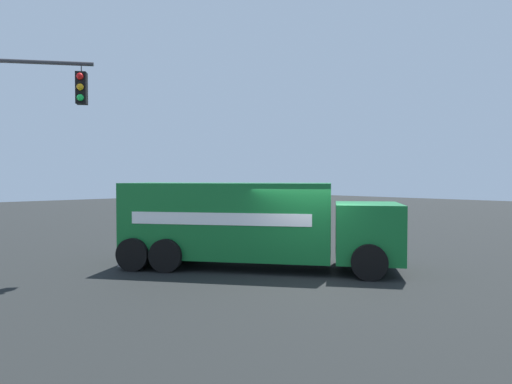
{
  "coord_description": "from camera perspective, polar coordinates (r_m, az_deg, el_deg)",
  "views": [
    {
      "loc": [
        -7.74,
        9.71,
        2.8
      ],
      "look_at": [
        1.76,
        0.53,
        2.38
      ],
      "focal_mm": 30.36,
      "sensor_mm": 36.0,
      "label": 1
    }
  ],
  "objects": [
    {
      "name": "ground_plane",
      "position": [
        12.73,
        7.37,
        -10.92
      ],
      "size": [
        100.0,
        100.0,
        0.0
      ],
      "primitive_type": "plane",
      "color": "black"
    },
    {
      "name": "delivery_truck",
      "position": [
        13.69,
        -0.6,
        -4.02
      ],
      "size": [
        8.35,
        7.04,
        2.66
      ],
      "color": "#146B2D",
      "rests_on": "ground"
    }
  ]
}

